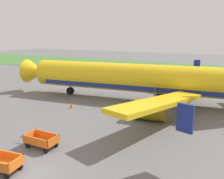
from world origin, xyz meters
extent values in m
plane|color=slate|center=(0.00, 0.00, 0.00)|extent=(220.00, 220.00, 0.00)
cube|color=#477A38|center=(0.00, 51.99, 0.03)|extent=(220.00, 28.00, 0.06)
cylinder|color=yellow|center=(-0.23, 19.40, 3.15)|extent=(30.22, 7.94, 3.70)
cube|color=navy|center=(-0.23, 19.40, 2.13)|extent=(27.23, 7.33, 0.56)
cone|color=yellow|center=(-16.57, 17.04, 3.15)|extent=(3.68, 4.05, 3.63)
cube|color=yellow|center=(5.04, 11.72, 2.48)|extent=(5.62, 13.24, 1.35)
cube|color=navy|center=(8.57, 5.66, 3.43)|extent=(1.12, 0.46, 1.90)
cylinder|color=#856D0E|center=(3.60, 13.09, 1.13)|extent=(3.47, 2.54, 2.10)
cube|color=yellow|center=(2.66, 28.25, 2.48)|extent=(8.79, 12.54, 1.35)
cube|color=navy|center=(4.33, 35.06, 3.43)|extent=(1.05, 0.73, 1.90)
cylinder|color=#856D0E|center=(1.66, 26.53, 1.13)|extent=(3.47, 2.54, 2.10)
cylinder|color=#4C4C51|center=(-10.63, 17.90, 1.57)|extent=(0.20, 0.20, 2.04)
cylinder|color=black|center=(-10.63, 17.90, 0.55)|extent=(1.15, 0.60, 1.10)
cylinder|color=#4C4C51|center=(2.55, 17.57, 1.57)|extent=(0.20, 0.20, 2.04)
cylinder|color=black|center=(2.55, 17.57, 0.55)|extent=(1.15, 0.60, 1.10)
cylinder|color=#4C4C51|center=(1.93, 21.93, 1.57)|extent=(0.20, 0.20, 2.04)
cylinder|color=black|center=(1.93, 21.93, 0.55)|extent=(1.15, 0.60, 1.10)
cube|color=orange|center=(-1.53, -0.51, 0.48)|extent=(2.69, 1.78, 0.08)
cube|color=orange|center=(-1.63, 0.13, 0.80)|extent=(2.48, 0.50, 0.55)
cube|color=orange|center=(-0.35, -0.32, 0.80)|extent=(0.32, 1.40, 0.55)
cylinder|color=black|center=(-0.52, -0.92, 0.22)|extent=(0.46, 0.23, 0.44)
cylinder|color=black|center=(-0.69, 0.19, 0.22)|extent=(0.46, 0.23, 0.44)
cube|color=orange|center=(-1.75, 3.20, 0.48)|extent=(2.55, 1.49, 0.08)
cube|color=orange|center=(-1.73, 2.55, 0.80)|extent=(2.50, 0.19, 0.55)
cube|color=orange|center=(-1.77, 3.85, 0.80)|extent=(2.50, 0.19, 0.55)
cube|color=orange|center=(-2.95, 3.15, 0.80)|extent=(0.15, 1.40, 0.55)
cube|color=orange|center=(-0.55, 3.24, 0.80)|extent=(0.15, 1.40, 0.55)
cylinder|color=#2D2D33|center=(-3.55, 3.13, 0.44)|extent=(1.00, 0.12, 0.08)
cylinder|color=black|center=(-2.67, 2.60, 0.22)|extent=(0.45, 0.18, 0.44)
cylinder|color=black|center=(-2.71, 3.72, 0.22)|extent=(0.45, 0.18, 0.44)
cylinder|color=black|center=(-0.79, 2.67, 0.22)|extent=(0.45, 0.18, 0.44)
cylinder|color=black|center=(-0.83, 3.79, 0.22)|extent=(0.45, 0.18, 0.44)
cone|color=orange|center=(-6.25, 12.67, 0.34)|extent=(0.52, 0.52, 0.69)
camera|label=1|loc=(11.39, -9.18, 8.61)|focal=37.98mm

